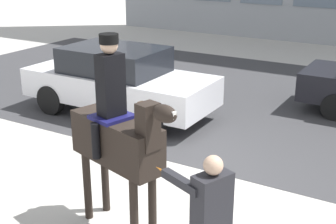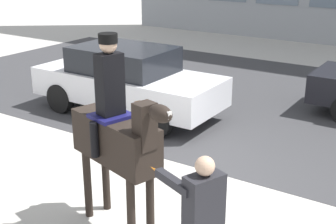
% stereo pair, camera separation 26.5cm
% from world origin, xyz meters
% --- Properties ---
extents(ground_plane, '(80.00, 80.00, 0.00)m').
position_xyz_m(ground_plane, '(0.00, 0.00, 0.00)').
color(ground_plane, '#B2AFA8').
extents(road_surface, '(20.55, 8.50, 0.01)m').
position_xyz_m(road_surface, '(0.00, 4.75, 0.00)').
color(road_surface, '#38383A').
rests_on(road_surface, ground_plane).
extents(mounted_horse_lead, '(1.85, 0.82, 2.69)m').
position_xyz_m(mounted_horse_lead, '(-0.05, -1.69, 1.39)').
color(mounted_horse_lead, black).
rests_on(mounted_horse_lead, ground_plane).
extents(pedestrian_bystander, '(0.91, 0.45, 1.77)m').
position_xyz_m(pedestrian_bystander, '(1.60, -2.37, 1.05)').
color(pedestrian_bystander, '#232328').
rests_on(pedestrian_bystander, ground_plane).
extents(street_car_near_lane, '(4.41, 1.85, 1.56)m').
position_xyz_m(street_car_near_lane, '(-2.89, 2.15, 0.81)').
color(street_car_near_lane, silver).
rests_on(street_car_near_lane, ground_plane).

